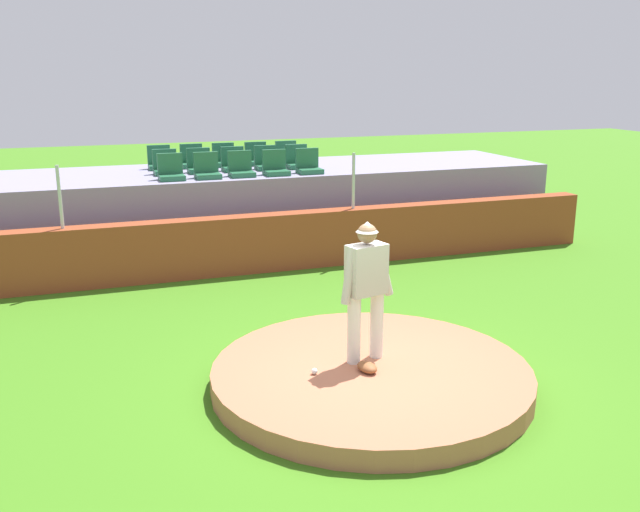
% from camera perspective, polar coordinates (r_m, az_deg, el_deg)
% --- Properties ---
extents(ground_plane, '(60.00, 60.00, 0.00)m').
position_cam_1_polar(ground_plane, '(8.52, 4.18, -10.52)').
color(ground_plane, '#3D771A').
extents(pitchers_mound, '(3.82, 3.82, 0.25)m').
position_cam_1_polar(pitchers_mound, '(8.47, 4.20, -9.76)').
color(pitchers_mound, '#AF6748').
rests_on(pitchers_mound, ground_plane).
extents(pitcher, '(0.76, 0.35, 1.73)m').
position_cam_1_polar(pitcher, '(8.26, 3.81, -2.06)').
color(pitcher, silver).
rests_on(pitcher, pitchers_mound).
extents(baseball, '(0.07, 0.07, 0.07)m').
position_cam_1_polar(baseball, '(8.18, -0.46, -9.42)').
color(baseball, white).
rests_on(baseball, pitchers_mound).
extents(fielding_glove, '(0.25, 0.33, 0.11)m').
position_cam_1_polar(fielding_glove, '(8.26, 3.89, -9.08)').
color(fielding_glove, brown).
rests_on(fielding_glove, pitchers_mound).
extents(brick_barrier, '(14.02, 0.40, 1.07)m').
position_cam_1_polar(brick_barrier, '(13.06, -4.99, 1.07)').
color(brick_barrier, brown).
rests_on(brick_barrier, ground_plane).
extents(fence_post_left, '(0.06, 0.06, 1.07)m').
position_cam_1_polar(fence_post_left, '(12.46, -20.55, 4.54)').
color(fence_post_left, silver).
rests_on(fence_post_left, brick_barrier).
extents(fence_post_right, '(0.06, 0.06, 1.07)m').
position_cam_1_polar(fence_post_right, '(13.43, 2.76, 6.17)').
color(fence_post_right, silver).
rests_on(fence_post_right, brick_barrier).
extents(bleacher_platform, '(13.80, 3.05, 1.62)m').
position_cam_1_polar(bleacher_platform, '(15.16, -7.18, 4.01)').
color(bleacher_platform, gray).
rests_on(bleacher_platform, ground_plane).
extents(stadium_chair_0, '(0.48, 0.44, 0.50)m').
position_cam_1_polar(stadium_chair_0, '(13.81, -12.12, 6.78)').
color(stadium_chair_0, '#246340').
rests_on(stadium_chair_0, bleacher_platform).
extents(stadium_chair_1, '(0.48, 0.44, 0.50)m').
position_cam_1_polar(stadium_chair_1, '(13.90, -9.25, 6.96)').
color(stadium_chair_1, '#246340').
rests_on(stadium_chair_1, bleacher_platform).
extents(stadium_chair_2, '(0.48, 0.44, 0.50)m').
position_cam_1_polar(stadium_chair_2, '(14.05, -6.50, 7.15)').
color(stadium_chair_2, '#246340').
rests_on(stadium_chair_2, bleacher_platform).
extents(stadium_chair_3, '(0.48, 0.44, 0.50)m').
position_cam_1_polar(stadium_chair_3, '(14.19, -3.68, 7.29)').
color(stadium_chair_3, '#246340').
rests_on(stadium_chair_3, bleacher_platform).
extents(stadium_chair_4, '(0.48, 0.44, 0.50)m').
position_cam_1_polar(stadium_chair_4, '(14.40, -0.95, 7.43)').
color(stadium_chair_4, '#246340').
rests_on(stadium_chair_4, bleacher_platform).
extents(stadium_chair_5, '(0.48, 0.44, 0.50)m').
position_cam_1_polar(stadium_chair_5, '(14.57, -12.55, 7.17)').
color(stadium_chair_5, '#246340').
rests_on(stadium_chair_5, bleacher_platform).
extents(stadium_chair_6, '(0.48, 0.44, 0.50)m').
position_cam_1_polar(stadium_chair_6, '(14.67, -9.86, 7.35)').
color(stadium_chair_6, '#246340').
rests_on(stadium_chair_6, bleacher_platform).
extents(stadium_chair_7, '(0.48, 0.44, 0.50)m').
position_cam_1_polar(stadium_chair_7, '(14.83, -7.10, 7.54)').
color(stadium_chair_7, '#246340').
rests_on(stadium_chair_7, bleacher_platform).
extents(stadium_chair_8, '(0.48, 0.44, 0.50)m').
position_cam_1_polar(stadium_chair_8, '(14.99, -4.41, 7.69)').
color(stadium_chair_8, '#246340').
rests_on(stadium_chair_8, bleacher_platform).
extents(stadium_chair_9, '(0.48, 0.44, 0.50)m').
position_cam_1_polar(stadium_chair_9, '(15.17, -1.86, 7.81)').
color(stadium_chair_9, '#246340').
rests_on(stadium_chair_9, bleacher_platform).
extents(stadium_chair_10, '(0.48, 0.44, 0.50)m').
position_cam_1_polar(stadium_chair_10, '(15.40, -13.01, 7.54)').
color(stadium_chair_10, '#246340').
rests_on(stadium_chair_10, bleacher_platform).
extents(stadium_chair_11, '(0.48, 0.44, 0.50)m').
position_cam_1_polar(stadium_chair_11, '(15.52, -10.43, 7.74)').
color(stadium_chair_11, '#246340').
rests_on(stadium_chair_11, bleacher_platform).
extents(stadium_chair_12, '(0.48, 0.44, 0.50)m').
position_cam_1_polar(stadium_chair_12, '(15.63, -7.86, 7.89)').
color(stadium_chair_12, '#246340').
rests_on(stadium_chair_12, bleacher_platform).
extents(stadium_chair_13, '(0.48, 0.44, 0.50)m').
position_cam_1_polar(stadium_chair_13, '(15.76, -5.21, 8.03)').
color(stadium_chair_13, '#246340').
rests_on(stadium_chair_13, bleacher_platform).
extents(stadium_chair_14, '(0.48, 0.44, 0.50)m').
position_cam_1_polar(stadium_chair_14, '(15.95, -2.72, 8.15)').
color(stadium_chair_14, '#246340').
rests_on(stadium_chair_14, bleacher_platform).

